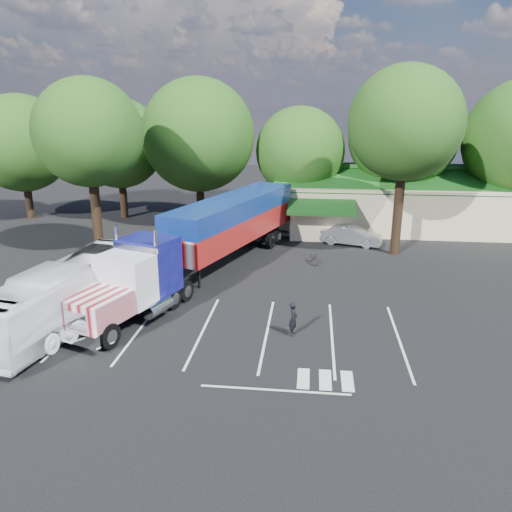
# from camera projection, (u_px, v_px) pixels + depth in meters

# --- Properties ---
(ground) EXTENTS (120.00, 120.00, 0.00)m
(ground) POSITION_uv_depth(u_px,v_px,m) (224.00, 287.00, 30.69)
(ground) COLOR black
(ground) RESTS_ON ground
(event_hall) EXTENTS (24.20, 14.12, 5.55)m
(event_hall) POSITION_uv_depth(u_px,v_px,m) (406.00, 201.00, 45.43)
(event_hall) COLOR beige
(event_hall) RESTS_ON ground
(tree_row_a) EXTENTS (9.00, 9.00, 11.68)m
(tree_row_a) POSITION_uv_depth(u_px,v_px,m) (21.00, 143.00, 46.56)
(tree_row_a) COLOR black
(tree_row_a) RESTS_ON ground
(tree_row_b) EXTENTS (8.40, 8.40, 11.35)m
(tree_row_b) POSITION_uv_depth(u_px,v_px,m) (119.00, 143.00, 46.83)
(tree_row_b) COLOR black
(tree_row_b) RESTS_ON ground
(tree_row_c) EXTENTS (10.00, 10.00, 13.05)m
(tree_row_c) POSITION_uv_depth(u_px,v_px,m) (198.00, 135.00, 44.18)
(tree_row_c) COLOR black
(tree_row_c) RESTS_ON ground
(tree_row_d) EXTENTS (8.00, 8.00, 10.60)m
(tree_row_d) POSITION_uv_depth(u_px,v_px,m) (300.00, 152.00, 44.88)
(tree_row_d) COLOR black
(tree_row_d) RESTS_ON ground
(tree_row_e) EXTENTS (9.60, 9.60, 12.90)m
(tree_row_e) POSITION_uv_depth(u_px,v_px,m) (403.00, 135.00, 43.94)
(tree_row_e) COLOR black
(tree_row_e) RESTS_ON ground
(tree_near_left) EXTENTS (7.60, 7.60, 12.65)m
(tree_near_left) POSITION_uv_depth(u_px,v_px,m) (89.00, 133.00, 34.87)
(tree_near_left) COLOR black
(tree_near_left) RESTS_ON ground
(tree_near_right) EXTENTS (8.00, 8.00, 13.50)m
(tree_near_right) POSITION_uv_depth(u_px,v_px,m) (405.00, 124.00, 34.68)
(tree_near_right) COLOR black
(tree_near_right) RESTS_ON ground
(semi_truck) EXTENTS (10.17, 22.40, 4.77)m
(semi_truck) POSITION_uv_depth(u_px,v_px,m) (212.00, 233.00, 32.71)
(semi_truck) COLOR black
(semi_truck) RESTS_ON ground
(woman) EXTENTS (0.44, 0.64, 1.70)m
(woman) POSITION_uv_depth(u_px,v_px,m) (293.00, 319.00, 24.26)
(woman) COLOR black
(woman) RESTS_ON ground
(bicycle) EXTENTS (1.06, 1.79, 0.89)m
(bicycle) POSITION_uv_depth(u_px,v_px,m) (314.00, 257.00, 35.09)
(bicycle) COLOR black
(bicycle) RESTS_ON ground
(tour_bus) EXTENTS (4.56, 11.86, 3.22)m
(tour_bus) POSITION_uv_depth(u_px,v_px,m) (67.00, 294.00, 25.31)
(tour_bus) COLOR white
(tour_bus) RESTS_ON ground
(silver_sedan) EXTENTS (5.01, 2.82, 1.56)m
(silver_sedan) POSITION_uv_depth(u_px,v_px,m) (351.00, 235.00, 39.51)
(silver_sedan) COLOR #B1B4B9
(silver_sedan) RESTS_ON ground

